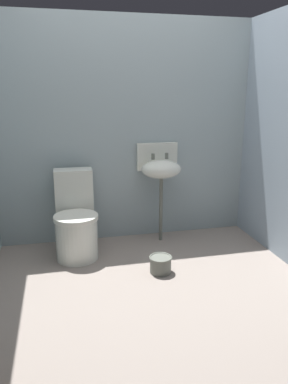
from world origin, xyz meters
name	(u,v)px	position (x,y,z in m)	size (l,w,h in m)	color
ground_plane	(151,289)	(0.00, 0.00, -0.04)	(2.95, 2.52, 0.08)	gray
wall_back	(125,132)	(0.00, 1.11, 1.10)	(2.95, 0.10, 2.19)	#8F9FA4
toilet_near_wall	(76,222)	(-0.55, 0.71, 0.32)	(0.41, 0.60, 0.78)	silver
sink	(161,168)	(0.32, 0.90, 0.75)	(0.42, 0.35, 0.99)	#60635A
bucket	(161,264)	(0.13, 0.18, 0.08)	(0.20, 0.20, 0.15)	#60635A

